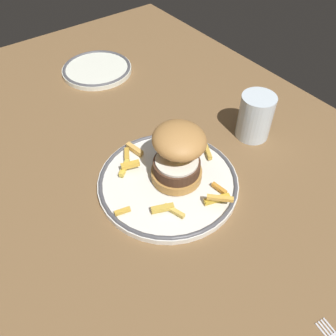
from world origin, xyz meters
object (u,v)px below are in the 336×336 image
(side_plate, at_px, (97,69))
(burger, at_px, (178,154))
(water_glass, at_px, (255,119))
(dinner_plate, at_px, (168,181))

(side_plate, bearing_deg, burger, -8.44)
(burger, relative_size, water_glass, 1.27)
(dinner_plate, relative_size, burger, 2.12)
(dinner_plate, bearing_deg, burger, 86.89)
(dinner_plate, xyz_separation_m, side_plate, (-0.44, 0.09, -0.00))
(burger, bearing_deg, dinner_plate, -93.11)
(dinner_plate, relative_size, side_plate, 1.44)
(burger, xyz_separation_m, water_glass, (-0.01, 0.21, -0.03))
(burger, height_order, side_plate, burger)
(water_glass, distance_m, side_plate, 0.46)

